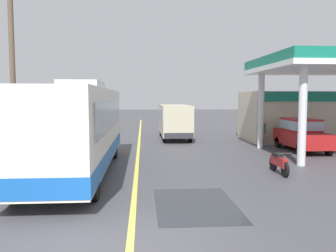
% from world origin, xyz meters
% --- Properties ---
extents(ground, '(120.00, 120.00, 0.00)m').
position_xyz_m(ground, '(0.00, 20.00, 0.00)').
color(ground, '#424247').
extents(lane_divider_stripe, '(0.16, 50.00, 0.01)m').
position_xyz_m(lane_divider_stripe, '(0.00, 15.00, 0.00)').
color(lane_divider_stripe, '#D8CC4C').
rests_on(lane_divider_stripe, ground).
extents(wet_puddle_patch, '(2.24, 3.42, 0.01)m').
position_xyz_m(wet_puddle_patch, '(1.73, 2.44, 0.00)').
color(wet_puddle_patch, '#26282D').
rests_on(wet_puddle_patch, ground).
extents(coach_bus_main, '(2.60, 11.04, 3.69)m').
position_xyz_m(coach_bus_main, '(-2.28, 6.95, 1.72)').
color(coach_bus_main, silver).
rests_on(coach_bus_main, ground).
extents(gas_station_roadside, '(9.10, 11.95, 5.10)m').
position_xyz_m(gas_station_roadside, '(10.92, 14.60, 2.63)').
color(gas_station_roadside, '#147259').
rests_on(gas_station_roadside, ground).
extents(car_at_pump, '(1.70, 4.20, 1.82)m').
position_xyz_m(car_at_pump, '(9.14, 11.85, 1.01)').
color(car_at_pump, maroon).
rests_on(car_at_pump, ground).
extents(minibus_opposing_lane, '(2.04, 6.13, 2.44)m').
position_xyz_m(minibus_opposing_lane, '(2.57, 18.22, 1.47)').
color(minibus_opposing_lane, '#BFB799').
rests_on(minibus_opposing_lane, ground).
extents(motorcycle_parked_forecourt, '(0.55, 1.80, 0.92)m').
position_xyz_m(motorcycle_parked_forecourt, '(5.60, 6.17, 0.44)').
color(motorcycle_parked_forecourt, black).
rests_on(motorcycle_parked_forecourt, ground).
extents(pedestrian_near_pump, '(0.55, 0.22, 1.66)m').
position_xyz_m(pedestrian_near_pump, '(7.63, 14.15, 0.93)').
color(pedestrian_near_pump, '#33333F').
rests_on(pedestrian_near_pump, ground).
extents(utility_pole_roadside, '(1.80, 0.24, 8.34)m').
position_xyz_m(utility_pole_roadside, '(-5.66, 9.52, 4.35)').
color(utility_pole_roadside, brown).
rests_on(utility_pole_roadside, ground).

